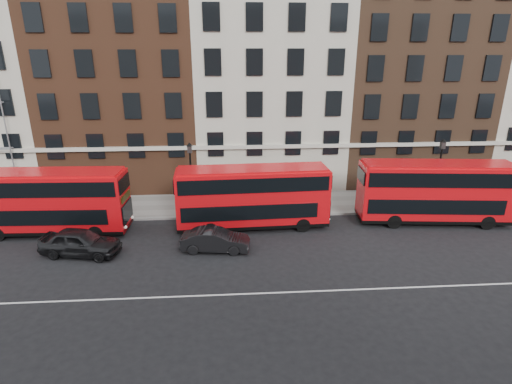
{
  "coord_description": "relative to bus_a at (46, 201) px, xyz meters",
  "views": [
    {
      "loc": [
        -3.72,
        -19.31,
        11.54
      ],
      "look_at": [
        -2.03,
        5.0,
        3.0
      ],
      "focal_mm": 28.0,
      "sensor_mm": 36.0,
      "label": 1
    }
  ],
  "objects": [
    {
      "name": "ground",
      "position": [
        15.8,
        -6.13,
        -2.33
      ],
      "size": [
        120.0,
        120.0,
        0.0
      ],
      "primitive_type": "plane",
      "color": "black",
      "rests_on": "ground"
    },
    {
      "name": "pavement",
      "position": [
        15.8,
        4.37,
        -2.25
      ],
      "size": [
        80.0,
        5.0,
        0.15
      ],
      "primitive_type": "cube",
      "color": "gray",
      "rests_on": "ground"
    },
    {
      "name": "kerb",
      "position": [
        15.8,
        1.87,
        -2.25
      ],
      "size": [
        80.0,
        0.3,
        0.16
      ],
      "primitive_type": "cube",
      "color": "gray",
      "rests_on": "ground"
    },
    {
      "name": "road_centre_line",
      "position": [
        15.8,
        -8.13,
        -2.32
      ],
      "size": [
        70.0,
        0.12,
        0.01
      ],
      "primitive_type": "cube",
      "color": "white",
      "rests_on": "ground"
    },
    {
      "name": "building_terrace",
      "position": [
        15.49,
        11.75,
        7.91
      ],
      "size": [
        64.0,
        11.95,
        22.0
      ],
      "color": "#BCB6A3",
      "rests_on": "ground"
    },
    {
      "name": "bus_a",
      "position": [
        0.0,
        0.0,
        0.0
      ],
      "size": [
        10.43,
        2.89,
        4.34
      ],
      "rotation": [
        0.0,
        0.0,
        -0.04
      ],
      "color": "red",
      "rests_on": "ground"
    },
    {
      "name": "bus_b",
      "position": [
        13.58,
        -0.0,
        -0.02
      ],
      "size": [
        10.37,
        2.91,
        4.32
      ],
      "rotation": [
        0.0,
        0.0,
        0.04
      ],
      "color": "red",
      "rests_on": "ground"
    },
    {
      "name": "bus_c",
      "position": [
        26.41,
        0.0,
        0.04
      ],
      "size": [
        10.69,
        3.52,
        4.41
      ],
      "rotation": [
        0.0,
        0.0,
        -0.1
      ],
      "color": "red",
      "rests_on": "ground"
    },
    {
      "name": "car_rear",
      "position": [
        3.07,
        -3.24,
        -1.52
      ],
      "size": [
        5.02,
        2.76,
        1.62
      ],
      "primitive_type": "imported",
      "rotation": [
        0.0,
        0.0,
        1.38
      ],
      "color": "black",
      "rests_on": "ground"
    },
    {
      "name": "car_front",
      "position": [
        11.12,
        -3.27,
        -1.64
      ],
      "size": [
        4.34,
        1.93,
        1.38
      ],
      "primitive_type": "imported",
      "rotation": [
        0.0,
        0.0,
        1.46
      ],
      "color": "black",
      "rests_on": "ground"
    },
    {
      "name": "lamp_post_left",
      "position": [
        9.26,
        2.81,
        0.75
      ],
      "size": [
        0.44,
        0.44,
        5.33
      ],
      "color": "black",
      "rests_on": "pavement"
    },
    {
      "name": "lamp_post_right",
      "position": [
        28.07,
        2.85,
        0.75
      ],
      "size": [
        0.44,
        0.44,
        5.33
      ],
      "color": "black",
      "rests_on": "pavement"
    },
    {
      "name": "iron_railings",
      "position": [
        15.8,
        6.57,
        -1.68
      ],
      "size": [
        6.6,
        0.06,
        1.0
      ],
      "primitive_type": null,
      "color": "black",
      "rests_on": "pavement"
    }
  ]
}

